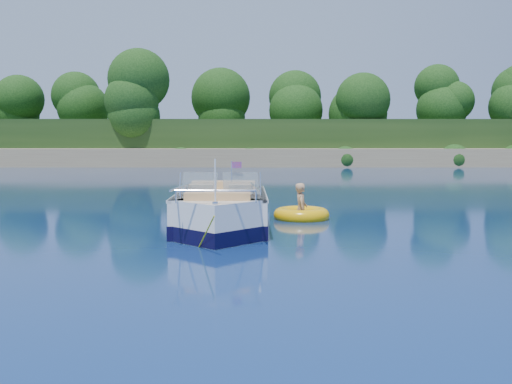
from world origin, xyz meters
TOP-DOWN VIEW (x-y plane):
  - ground at (0.00, 0.00)m, footprint 160.00×160.00m
  - shoreline at (0.00, 63.77)m, footprint 170.00×59.00m
  - treeline at (0.04, 41.01)m, footprint 150.00×7.12m
  - motorboat at (-0.56, 1.42)m, footprint 2.14×5.87m
  - tow_tube at (1.47, 3.38)m, footprint 1.68×1.68m
  - boy at (1.46, 3.47)m, footprint 0.38×0.79m

SIDE VIEW (x-z plane):
  - ground at x=0.00m, z-range 0.00..0.00m
  - boy at x=1.46m, z-range -0.76..0.76m
  - tow_tube at x=1.47m, z-range -0.10..0.30m
  - motorboat at x=-0.56m, z-range -0.60..1.36m
  - shoreline at x=0.00m, z-range -2.02..3.98m
  - treeline at x=0.04m, z-range 1.45..9.64m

